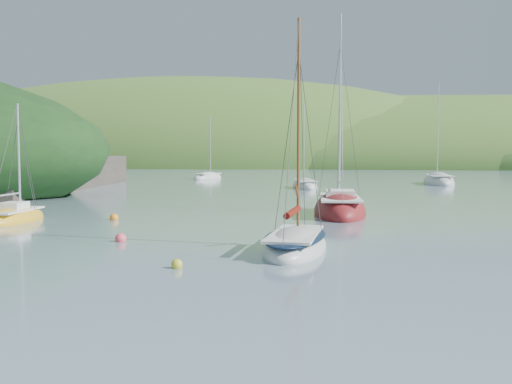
% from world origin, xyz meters
% --- Properties ---
extents(ground, '(700.00, 700.00, 0.00)m').
position_xyz_m(ground, '(0.00, 0.00, 0.00)').
color(ground, gray).
rests_on(ground, ground).
extents(shoreline_hills, '(690.00, 135.00, 56.00)m').
position_xyz_m(shoreline_hills, '(-9.66, 172.42, 0.00)').
color(shoreline_hills, '#396C29').
rests_on(shoreline_hills, ground).
extents(daysailer_white, '(2.35, 6.33, 9.72)m').
position_xyz_m(daysailer_white, '(3.00, 1.57, 0.22)').
color(daysailer_white, silver).
rests_on(daysailer_white, ground).
extents(sloop_red, '(4.02, 9.44, 13.59)m').
position_xyz_m(sloop_red, '(3.92, 15.33, 0.24)').
color(sloop_red, maroon).
rests_on(sloop_red, ground).
extents(sailboat_yellow, '(2.80, 5.63, 7.18)m').
position_xyz_m(sailboat_yellow, '(-13.50, 7.83, 0.17)').
color(sailboat_yellow, gold).
rests_on(sailboat_yellow, ground).
extents(distant_sloop_a, '(4.31, 7.54, 10.17)m').
position_xyz_m(distant_sloop_a, '(-1.42, 42.08, 0.18)').
color(distant_sloop_a, silver).
rests_on(distant_sloop_a, ground).
extents(distant_sloop_b, '(3.88, 9.86, 13.84)m').
position_xyz_m(distant_sloop_b, '(13.87, 53.26, 0.22)').
color(distant_sloop_b, silver).
rests_on(distant_sloop_b, ground).
extents(distant_sloop_c, '(4.01, 7.44, 10.08)m').
position_xyz_m(distant_sloop_c, '(-18.15, 61.20, 0.17)').
color(distant_sloop_c, silver).
rests_on(distant_sloop_c, ground).
extents(mooring_buoys, '(8.54, 12.72, 0.50)m').
position_xyz_m(mooring_buoys, '(-5.44, 4.50, 0.12)').
color(mooring_buoys, gold).
rests_on(mooring_buoys, ground).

